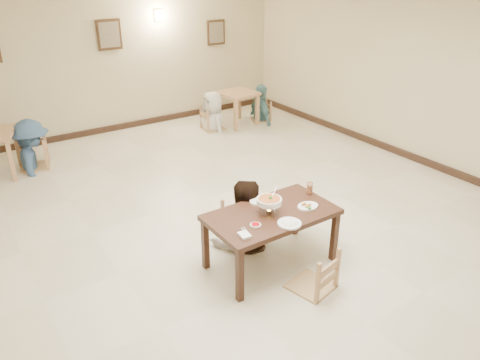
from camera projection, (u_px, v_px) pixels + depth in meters
floor at (245, 230)px, 6.44m from camera, size 10.00×10.00×0.00m
wall_back at (107, 60)px, 9.54m from camera, size 10.00×0.00×10.00m
wall_right at (442, 83)px, 7.81m from camera, size 0.00×10.00×10.00m
baseboard_back at (115, 128)px, 10.13m from camera, size 8.00×0.06×0.12m
baseboard_right at (426, 162)px, 8.41m from camera, size 0.06×10.00×0.12m
picture_b at (109, 35)px, 9.34m from camera, size 0.50×0.04×0.60m
picture_c at (216, 32)px, 10.67m from camera, size 0.45×0.04×0.55m
wall_sconce at (158, 15)px, 9.77m from camera, size 0.16×0.05×0.22m
main_table at (271, 218)px, 5.46m from camera, size 1.51×0.85×0.71m
chair_far at (240, 207)px, 6.02m from camera, size 0.45×0.45×0.95m
chair_near at (313, 251)px, 5.11m from camera, size 0.45×0.45×0.97m
main_diner at (243, 182)px, 5.76m from camera, size 1.03×0.91×1.78m
curry_warmer at (269, 201)px, 5.36m from camera, size 0.33×0.29×0.26m
rice_plate_far at (260, 201)px, 5.67m from camera, size 0.28×0.28×0.06m
rice_plate_near at (289, 223)px, 5.18m from camera, size 0.27×0.27×0.06m
fried_plate at (308, 206)px, 5.54m from camera, size 0.26×0.26×0.06m
chili_dish at (256, 225)px, 5.15m from camera, size 0.12×0.12×0.03m
napkin_cutlery at (245, 235)px, 4.97m from camera, size 0.15×0.22×0.03m
drink_glass at (310, 188)px, 5.84m from camera, size 0.08×0.08×0.15m
bg_table_right at (238, 98)px, 10.27m from camera, size 0.81×0.81×0.74m
bg_chair_lr at (30, 140)px, 8.13m from camera, size 0.49×0.49×1.05m
bg_chair_rl at (213, 108)px, 10.05m from camera, size 0.44×0.44×0.94m
bg_chair_rr at (261, 102)px, 10.62m from camera, size 0.41×0.41×0.87m
bg_diner_b at (26, 120)px, 7.98m from camera, size 0.81×1.22×1.76m
bg_diner_c at (212, 92)px, 9.90m from camera, size 0.59×0.85×1.66m
bg_diner_d at (261, 85)px, 10.45m from camera, size 0.58×1.03×1.66m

